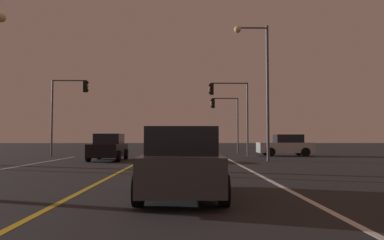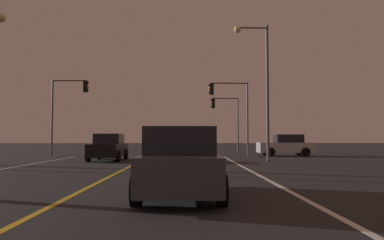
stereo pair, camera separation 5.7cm
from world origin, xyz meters
name	(u,v)px [view 2 (the right image)]	position (x,y,z in m)	size (l,w,h in m)	color
lane_edge_right	(284,188)	(5.65, 11.55, 0.00)	(0.16, 35.09, 0.01)	silver
lane_center_divider	(85,189)	(0.00, 11.55, 0.00)	(0.16, 35.09, 0.01)	gold
car_lead_same_lane	(180,163)	(2.72, 10.11, 0.82)	(2.02, 4.30, 1.70)	black
car_oncoming	(108,147)	(-2.15, 24.66, 0.82)	(2.02, 4.30, 1.70)	black
car_crossing_side	(286,146)	(10.73, 30.33, 0.82)	(4.30, 2.02, 1.70)	black
traffic_light_near_right	(229,102)	(6.15, 29.59, 4.24)	(3.11, 0.36, 5.74)	#4C4C51
traffic_light_near_left	(69,100)	(-6.29, 29.59, 4.35)	(2.87, 0.36, 5.92)	#4C4C51
traffic_light_far_right	(225,112)	(6.34, 35.09, 3.81)	(2.60, 0.36, 5.14)	#4C4C51
street_lamp_right_far	(260,75)	(7.38, 23.66, 5.32)	(2.15, 0.44, 8.44)	#4C4C51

